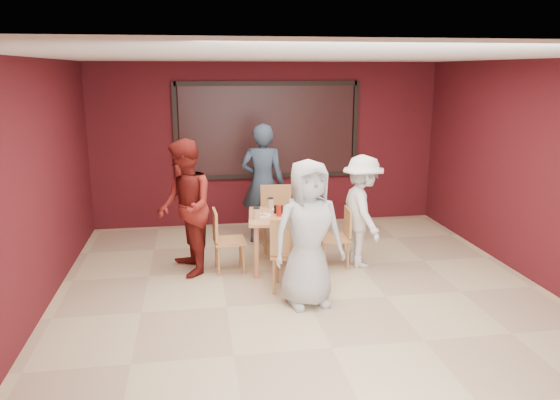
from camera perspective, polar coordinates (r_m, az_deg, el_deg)
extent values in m
plane|color=#CAB98C|center=(6.55, 2.96, -10.55)|extent=(7.00, 7.00, 0.00)
cube|color=black|center=(9.44, -1.29, 7.29)|extent=(3.00, 0.02, 1.50)
cube|color=tan|center=(7.39, 0.43, -1.72)|extent=(1.05, 1.05, 0.04)
cylinder|color=tan|center=(7.85, -2.50, -3.67)|extent=(0.07, 0.07, 0.71)
cylinder|color=tan|center=(7.89, 3.04, -3.59)|extent=(0.07, 0.07, 0.71)
cylinder|color=tan|center=(7.12, -2.47, -5.47)|extent=(0.07, 0.07, 0.71)
cylinder|color=tan|center=(7.17, 3.64, -5.37)|extent=(0.07, 0.07, 0.71)
cylinder|color=white|center=(7.10, 0.83, -2.14)|extent=(0.24, 0.24, 0.01)
cone|color=gold|center=(7.09, 0.83, -2.03)|extent=(0.22, 0.22, 0.02)
cylinder|color=beige|center=(7.02, 2.02, -1.79)|extent=(0.09, 0.09, 0.14)
cylinder|color=black|center=(7.00, 2.02, -1.19)|extent=(0.09, 0.09, 0.01)
cylinder|color=white|center=(7.67, 0.06, -0.95)|extent=(0.24, 0.24, 0.01)
cone|color=gold|center=(7.66, 0.06, -0.84)|extent=(0.22, 0.22, 0.02)
cylinder|color=beige|center=(7.72, -1.00, -0.36)|extent=(0.09, 0.09, 0.14)
cylinder|color=black|center=(7.70, -1.01, 0.19)|extent=(0.09, 0.09, 0.01)
cylinder|color=white|center=(7.34, -1.88, -1.62)|extent=(0.24, 0.24, 0.01)
cone|color=gold|center=(7.34, -1.88, -1.51)|extent=(0.22, 0.22, 0.02)
cylinder|color=beige|center=(7.19, -2.48, -1.42)|extent=(0.09, 0.09, 0.14)
cylinder|color=black|center=(7.17, -2.48, -0.84)|extent=(0.09, 0.09, 0.01)
cylinder|color=white|center=(7.44, 2.72, -1.43)|extent=(0.24, 0.24, 0.01)
cone|color=gold|center=(7.43, 2.72, -1.32)|extent=(0.22, 0.22, 0.02)
cylinder|color=beige|center=(7.56, 3.20, -0.68)|extent=(0.09, 0.09, 0.14)
cylinder|color=black|center=(7.54, 3.21, -0.12)|extent=(0.09, 0.09, 0.01)
cylinder|color=silver|center=(7.36, 1.09, -1.23)|extent=(0.06, 0.06, 0.10)
cylinder|color=silver|center=(7.30, 0.69, -1.40)|extent=(0.05, 0.05, 0.08)
cylinder|color=#A0150B|center=(7.30, -0.12, -1.15)|extent=(0.07, 0.07, 0.15)
cube|color=black|center=(7.45, -0.16, -0.99)|extent=(0.13, 0.10, 0.11)
cube|color=#B08644|center=(6.73, 1.13, -5.57)|extent=(0.56, 0.56, 0.04)
cylinder|color=#B08644|center=(6.98, 2.78, -7.03)|extent=(0.04, 0.04, 0.45)
cylinder|color=#B08644|center=(7.00, -0.29, -6.93)|extent=(0.04, 0.04, 0.45)
cylinder|color=#B08644|center=(6.63, 2.61, -8.15)|extent=(0.04, 0.04, 0.45)
cylinder|color=#B08644|center=(6.66, -0.63, -8.04)|extent=(0.04, 0.04, 0.45)
cube|color=#B08644|center=(6.45, 0.99, -3.96)|extent=(0.46, 0.15, 0.44)
cube|color=#B08644|center=(8.17, -0.32, -2.07)|extent=(0.50, 0.50, 0.04)
cylinder|color=#B08644|center=(8.05, -1.57, -4.17)|extent=(0.04, 0.04, 0.46)
cylinder|color=#B08644|center=(8.07, 1.12, -4.11)|extent=(0.04, 0.04, 0.46)
cylinder|color=#B08644|center=(8.41, -1.70, -3.39)|extent=(0.04, 0.04, 0.46)
cylinder|color=#B08644|center=(8.43, 0.87, -3.34)|extent=(0.04, 0.04, 0.46)
cube|color=#B08644|center=(8.31, -0.43, 0.10)|extent=(0.47, 0.08, 0.45)
cube|color=#B08644|center=(7.38, -5.30, -4.29)|extent=(0.44, 0.44, 0.04)
cylinder|color=#B08644|center=(7.31, -3.79, -6.25)|extent=(0.04, 0.04, 0.40)
cylinder|color=#B08644|center=(7.63, -4.17, -5.42)|extent=(0.04, 0.04, 0.40)
cylinder|color=#B08644|center=(7.28, -6.41, -6.42)|extent=(0.04, 0.04, 0.40)
cylinder|color=#B08644|center=(7.59, -6.68, -5.57)|extent=(0.04, 0.04, 0.40)
cube|color=#B08644|center=(7.29, -6.80, -2.60)|extent=(0.06, 0.41, 0.39)
cube|color=#B08644|center=(7.57, 5.73, -3.97)|extent=(0.43, 0.43, 0.04)
cylinder|color=#B08644|center=(7.76, 4.31, -5.15)|extent=(0.03, 0.03, 0.39)
cylinder|color=#B08644|center=(7.46, 4.68, -5.93)|extent=(0.03, 0.03, 0.39)
cylinder|color=#B08644|center=(7.81, 6.65, -5.07)|extent=(0.03, 0.03, 0.39)
cylinder|color=#B08644|center=(7.51, 7.12, -5.84)|extent=(0.03, 0.03, 0.39)
cube|color=#B08644|center=(7.54, 7.11, -2.28)|extent=(0.06, 0.40, 0.38)
imported|color=#B0B0B0|center=(6.20, 2.97, -3.54)|extent=(0.91, 0.67, 1.71)
imported|color=#293849|center=(8.49, -1.82, 1.72)|extent=(0.77, 0.60, 1.88)
imported|color=maroon|center=(7.25, -9.93, -0.82)|extent=(0.85, 1.00, 1.80)
imported|color=silver|center=(7.56, 8.58, -1.18)|extent=(0.62, 1.03, 1.55)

